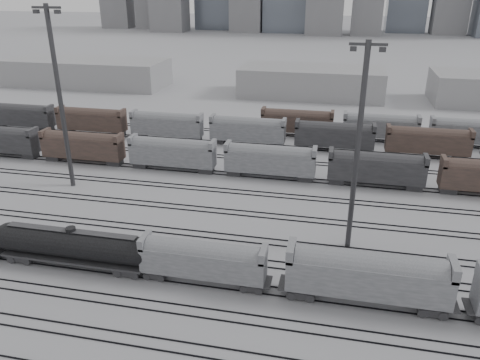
% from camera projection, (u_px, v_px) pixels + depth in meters
% --- Properties ---
extents(ground, '(900.00, 900.00, 0.00)m').
position_uv_depth(ground, '(152.00, 281.00, 51.20)').
color(ground, '#B2B3B7').
rests_on(ground, ground).
extents(tracks, '(220.00, 71.50, 0.16)m').
position_uv_depth(tracks, '(199.00, 210.00, 66.91)').
color(tracks, black).
rests_on(tracks, ground).
extents(tank_car_b, '(19.37, 3.23, 4.79)m').
position_uv_depth(tank_car_b, '(73.00, 245.00, 52.91)').
color(tank_car_b, '#242427').
rests_on(tank_car_b, ground).
extents(hopper_car_a, '(13.67, 2.72, 4.89)m').
position_uv_depth(hopper_car_a, '(203.00, 259.00, 49.82)').
color(hopper_car_a, '#242427').
rests_on(hopper_car_a, ground).
extents(hopper_car_b, '(16.13, 3.21, 5.77)m').
position_uv_depth(hopper_car_b, '(368.00, 274.00, 46.28)').
color(hopper_car_b, '#242427').
rests_on(hopper_car_b, ground).
extents(light_mast_b, '(4.40, 0.70, 27.52)m').
position_uv_depth(light_mast_b, '(60.00, 96.00, 69.60)').
color(light_mast_b, '#353537').
rests_on(light_mast_b, ground).
extents(light_mast_c, '(3.96, 0.63, 24.74)m').
position_uv_depth(light_mast_c, '(358.00, 146.00, 52.96)').
color(light_mast_c, '#353537').
rests_on(light_mast_c, ground).
extents(bg_string_near, '(151.00, 3.00, 5.60)m').
position_uv_depth(bg_string_near, '(270.00, 162.00, 77.32)').
color(bg_string_near, gray).
rests_on(bg_string_near, ground).
extents(bg_string_mid, '(151.00, 3.00, 5.60)m').
position_uv_depth(bg_string_mid, '(334.00, 137.00, 89.75)').
color(bg_string_mid, '#242427').
rests_on(bg_string_mid, ground).
extents(bg_string_far, '(66.00, 3.00, 5.60)m').
position_uv_depth(bg_string_far, '(424.00, 131.00, 93.53)').
color(bg_string_far, brown).
rests_on(bg_string_far, ground).
extents(warehouse_left, '(50.00, 18.00, 8.00)m').
position_uv_depth(warehouse_left, '(87.00, 72.00, 146.81)').
color(warehouse_left, '#969698').
rests_on(warehouse_left, ground).
extents(warehouse_mid, '(40.00, 18.00, 8.00)m').
position_uv_depth(warehouse_mid, '(311.00, 82.00, 133.12)').
color(warehouse_mid, '#969698').
rests_on(warehouse_mid, ground).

